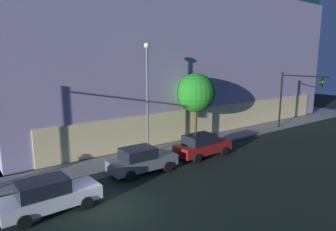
# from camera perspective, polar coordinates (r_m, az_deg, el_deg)

# --- Properties ---
(ground_plane) EXTENTS (120.00, 120.00, 0.00)m
(ground_plane) POSITION_cam_1_polar(r_m,az_deg,el_deg) (16.40, -10.61, -16.91)
(ground_plane) COLOR black
(sidewalk_corner) EXTENTS (80.00, 60.00, 0.15)m
(sidewalk_corner) POSITION_cam_1_polar(r_m,az_deg,el_deg) (49.20, -28.85, 0.58)
(sidewalk_corner) COLOR gray
(sidewalk_corner) RESTS_ON ground
(modern_building) EXTENTS (38.71, 25.18, 17.89)m
(modern_building) POSITION_cam_1_polar(r_m,az_deg,el_deg) (39.71, -3.82, 12.53)
(modern_building) COLOR #4C4C51
(modern_building) RESTS_ON ground
(traffic_light_far_corner) EXTENTS (0.32, 5.00, 6.05)m
(traffic_light_far_corner) POSITION_cam_1_polar(r_m,az_deg,el_deg) (34.21, 22.97, 4.33)
(traffic_light_far_corner) COLOR black
(traffic_light_far_corner) RESTS_ON sidewalk_corner
(street_lamp_sidewalk) EXTENTS (0.44, 0.44, 8.60)m
(street_lamp_sidewalk) POSITION_cam_1_polar(r_m,az_deg,el_deg) (22.99, -3.95, 5.52)
(street_lamp_sidewalk) COLOR slate
(street_lamp_sidewalk) RESTS_ON sidewalk_corner
(sidewalk_tree) EXTENTS (3.44, 3.44, 6.19)m
(sidewalk_tree) POSITION_cam_1_polar(r_m,az_deg,el_deg) (26.77, 5.32, 4.28)
(sidewalk_tree) COLOR #4A3F1E
(sidewalk_tree) RESTS_ON sidewalk_corner
(car_white) EXTENTS (4.84, 2.10, 1.74)m
(car_white) POSITION_cam_1_polar(r_m,az_deg,el_deg) (16.54, -21.70, -13.92)
(car_white) COLOR silver
(car_white) RESTS_ON ground
(car_grey) EXTENTS (4.68, 2.13, 1.77)m
(car_grey) POSITION_cam_1_polar(r_m,az_deg,el_deg) (20.43, -5.07, -8.41)
(car_grey) COLOR slate
(car_grey) RESTS_ON ground
(car_red) EXTENTS (4.73, 2.08, 1.79)m
(car_red) POSITION_cam_1_polar(r_m,az_deg,el_deg) (23.77, 6.47, -5.64)
(car_red) COLOR maroon
(car_red) RESTS_ON ground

